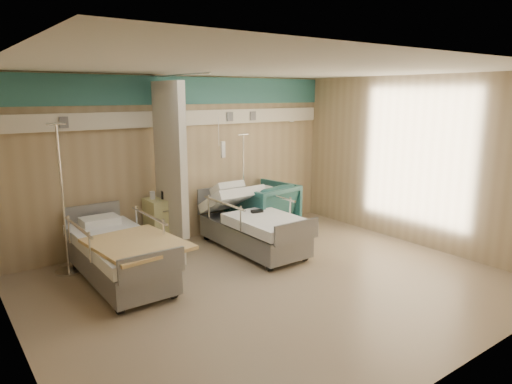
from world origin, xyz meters
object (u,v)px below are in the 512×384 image
iv_stand_left (67,243)px  iv_stand_right (244,211)px  visitor_armchair (262,209)px  bed_right (253,231)px  bed_left (120,260)px  bedside_cabinet (163,224)px

iv_stand_left → iv_stand_right: bearing=3.7°
iv_stand_left → visitor_armchair: bearing=-3.0°
iv_stand_right → visitor_armchair: bearing=-68.5°
bed_right → iv_stand_right: bearing=63.0°
bed_left → iv_stand_right: 2.87m
bedside_cabinet → visitor_armchair: (1.80, -0.30, 0.04)m
visitor_armchair → iv_stand_right: size_ratio=0.57×
iv_stand_left → bed_right: bearing=-16.1°
bed_right → bed_left: (-2.20, 0.00, 0.00)m
bed_right → bed_left: size_ratio=1.00×
bed_left → bedside_cabinet: size_ratio=2.54×
bed_right → visitor_armchair: bearing=42.7°
iv_stand_right → bed_left: bearing=-160.1°
visitor_armchair → iv_stand_right: 0.42m
bedside_cabinet → visitor_armchair: visitor_armchair is taller
bed_right → bedside_cabinet: (-1.15, 0.90, 0.11)m
bed_right → iv_stand_left: (-2.68, 0.77, 0.12)m
bedside_cabinet → visitor_armchair: 1.83m
visitor_armchair → bed_right: bearing=34.9°
visitor_armchair → iv_stand_right: bearing=-76.3°
bed_left → iv_stand_left: 0.92m
bedside_cabinet → iv_stand_left: (-1.53, -0.13, 0.01)m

